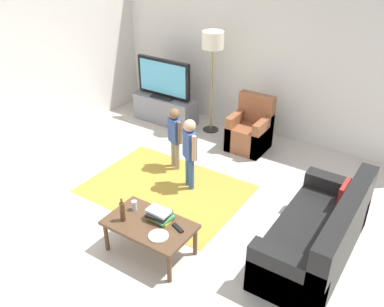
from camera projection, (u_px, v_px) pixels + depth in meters
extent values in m
plane|color=beige|center=(167.00, 216.00, 5.48)|extent=(7.80, 7.80, 0.00)
cube|color=silver|center=(271.00, 57.00, 6.97)|extent=(6.00, 0.12, 2.70)
cube|color=silver|center=(2.00, 74.00, 6.24)|extent=(0.12, 6.00, 2.70)
cube|color=#B28C33|center=(166.00, 189.00, 6.00)|extent=(2.20, 1.60, 0.01)
cube|color=slate|center=(165.00, 109.00, 7.84)|extent=(1.20, 0.44, 0.50)
cube|color=black|center=(164.00, 117.00, 7.88)|extent=(1.10, 0.32, 0.03)
cube|color=black|center=(164.00, 96.00, 7.69)|extent=(0.44, 0.28, 0.03)
cube|color=black|center=(164.00, 78.00, 7.52)|extent=(1.10, 0.07, 0.68)
cube|color=#59B2D8|center=(162.00, 78.00, 7.49)|extent=(1.00, 0.01, 0.58)
cube|color=black|center=(312.00, 240.00, 4.76)|extent=(0.80, 1.80, 0.42)
cube|color=black|center=(342.00, 235.00, 4.50)|extent=(0.20, 1.80, 0.86)
cube|color=black|center=(286.00, 279.00, 4.13)|extent=(0.80, 0.20, 0.60)
cube|color=black|center=(335.00, 199.00, 5.29)|extent=(0.80, 0.20, 0.60)
cube|color=#B22823|center=(345.00, 196.00, 4.91)|extent=(0.10, 0.32, 0.32)
cube|color=brown|center=(249.00, 138.00, 6.93)|extent=(0.60, 0.60, 0.42)
cube|color=brown|center=(256.00, 120.00, 6.97)|extent=(0.60, 0.16, 0.90)
cube|color=brown|center=(236.00, 129.00, 7.00)|extent=(0.12, 0.60, 0.60)
cube|color=brown|center=(262.00, 136.00, 6.77)|extent=(0.12, 0.60, 0.60)
cylinder|color=#262626|center=(211.00, 129.00, 7.63)|extent=(0.28, 0.28, 0.02)
cylinder|color=#99844C|center=(212.00, 91.00, 7.26)|extent=(0.03, 0.03, 1.50)
cylinder|color=silver|center=(213.00, 40.00, 6.82)|extent=(0.36, 0.36, 0.28)
cylinder|color=gray|center=(174.00, 153.00, 6.45)|extent=(0.07, 0.07, 0.45)
cylinder|color=gray|center=(177.00, 156.00, 6.37)|extent=(0.07, 0.07, 0.45)
cube|color=#2D478C|center=(175.00, 131.00, 6.20)|extent=(0.24, 0.19, 0.38)
sphere|color=brown|center=(174.00, 114.00, 6.07)|extent=(0.16, 0.16, 0.16)
cylinder|color=brown|center=(170.00, 126.00, 6.29)|extent=(0.06, 0.06, 0.34)
cylinder|color=brown|center=(180.00, 133.00, 6.10)|extent=(0.06, 0.06, 0.34)
cylinder|color=#33598C|center=(188.00, 170.00, 5.99)|extent=(0.08, 0.08, 0.48)
cylinder|color=#33598C|center=(191.00, 174.00, 5.90)|extent=(0.08, 0.08, 0.48)
cube|color=#2D478C|center=(190.00, 145.00, 5.72)|extent=(0.26, 0.23, 0.41)
sphere|color=tan|center=(190.00, 126.00, 5.58)|extent=(0.17, 0.17, 0.17)
cylinder|color=tan|center=(186.00, 139.00, 5.83)|extent=(0.06, 0.06, 0.37)
cylinder|color=tan|center=(194.00, 148.00, 5.60)|extent=(0.06, 0.06, 0.37)
cube|color=#513823|center=(150.00, 225.00, 4.70)|extent=(1.00, 0.60, 0.04)
cylinder|color=#513823|center=(106.00, 237.00, 4.84)|extent=(0.05, 0.05, 0.38)
cylinder|color=#513823|center=(169.00, 268.00, 4.41)|extent=(0.05, 0.05, 0.38)
cylinder|color=#513823|center=(134.00, 214.00, 5.20)|extent=(0.05, 0.05, 0.38)
cylinder|color=#513823|center=(195.00, 241.00, 4.77)|extent=(0.05, 0.05, 0.38)
cube|color=yellow|center=(160.00, 218.00, 4.75)|extent=(0.27, 0.17, 0.03)
cube|color=#388C4C|center=(160.00, 216.00, 4.73)|extent=(0.30, 0.24, 0.03)
cube|color=black|center=(159.00, 214.00, 4.72)|extent=(0.26, 0.24, 0.04)
cube|color=white|center=(159.00, 211.00, 4.70)|extent=(0.27, 0.17, 0.03)
cylinder|color=#4C3319|center=(122.00, 212.00, 4.68)|extent=(0.06, 0.06, 0.24)
cylinder|color=#4C3319|center=(121.00, 201.00, 4.60)|extent=(0.02, 0.02, 0.06)
cube|color=black|center=(178.00, 228.00, 4.60)|extent=(0.18, 0.11, 0.02)
cylinder|color=silver|center=(134.00, 205.00, 4.88)|extent=(0.07, 0.07, 0.12)
cylinder|color=white|center=(158.00, 236.00, 4.49)|extent=(0.22, 0.22, 0.02)
cube|color=silver|center=(160.00, 236.00, 4.48)|extent=(0.14, 0.08, 0.01)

